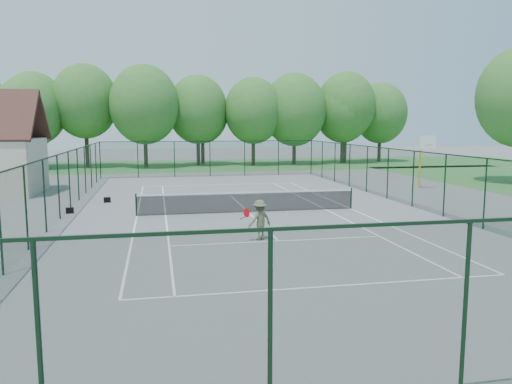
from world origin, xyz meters
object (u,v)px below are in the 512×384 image
(sports_bag_a, at_px, (70,210))
(tennis_net, at_px, (248,201))
(tennis_player, at_px, (260,220))
(basketball_goal, at_px, (424,151))

(sports_bag_a, bearing_deg, tennis_net, -12.54)
(tennis_player, bearing_deg, sports_bag_a, 137.36)
(basketball_goal, bearing_deg, tennis_player, -137.61)
(tennis_net, xyz_separation_m, tennis_player, (-0.66, -6.05, 0.20))
(sports_bag_a, distance_m, tennis_player, 11.07)
(tennis_net, xyz_separation_m, basketball_goal, (13.59, 6.96, 1.99))
(sports_bag_a, xyz_separation_m, tennis_player, (8.13, -7.49, 0.63))
(tennis_net, relative_size, basketball_goal, 3.04)
(tennis_net, bearing_deg, sports_bag_a, 170.69)
(basketball_goal, relative_size, tennis_player, 1.74)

